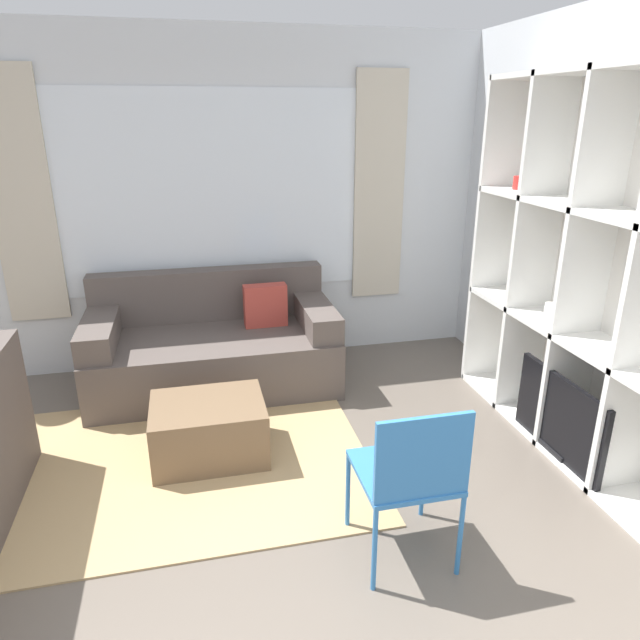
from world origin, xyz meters
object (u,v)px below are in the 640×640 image
(shelving_unit, at_px, (590,280))
(couch_main, at_px, (214,347))
(ottoman, at_px, (209,430))
(folding_chair, at_px, (411,471))

(shelving_unit, relative_size, couch_main, 1.23)
(shelving_unit, height_order, couch_main, shelving_unit)
(ottoman, bearing_deg, couch_main, 84.65)
(folding_chair, bearing_deg, ottoman, -52.50)
(shelving_unit, height_order, folding_chair, shelving_unit)
(shelving_unit, distance_m, folding_chair, 1.72)
(ottoman, height_order, folding_chair, folding_chair)
(shelving_unit, xyz_separation_m, couch_main, (-2.19, 1.42, -0.80))
(ottoman, relative_size, folding_chair, 0.81)
(couch_main, relative_size, folding_chair, 2.17)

